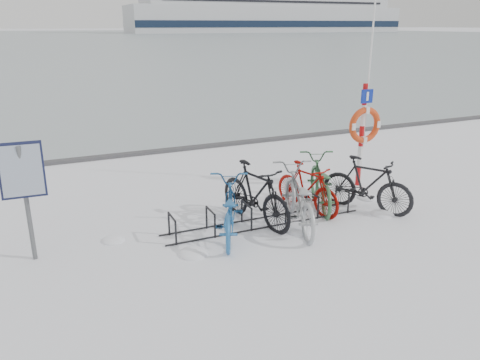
% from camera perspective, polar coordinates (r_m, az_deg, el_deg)
% --- Properties ---
extents(ground, '(900.00, 900.00, 0.00)m').
position_cam_1_polar(ground, '(9.04, 2.89, -5.28)').
color(ground, white).
rests_on(ground, ground).
extents(ice_sheet, '(400.00, 298.00, 0.02)m').
position_cam_1_polar(ice_sheet, '(162.46, -23.39, 15.75)').
color(ice_sheet, '#95A3A9').
rests_on(ice_sheet, ground).
extents(quay_edge, '(400.00, 0.25, 0.10)m').
position_cam_1_polar(quay_edge, '(14.26, -7.78, 3.72)').
color(quay_edge, '#3F3F42').
rests_on(quay_edge, ground).
extents(bike_rack, '(4.00, 0.48, 0.46)m').
position_cam_1_polar(bike_rack, '(8.97, 2.91, -4.22)').
color(bike_rack, black).
rests_on(bike_rack, ground).
extents(info_board, '(0.66, 0.28, 1.95)m').
position_cam_1_polar(info_board, '(7.91, -24.96, 0.31)').
color(info_board, '#595B5E').
rests_on(info_board, ground).
extents(lifebuoy_station, '(0.83, 0.23, 4.34)m').
position_cam_1_polar(lifebuoy_station, '(11.06, 14.91, 6.47)').
color(lifebuoy_station, '#AA0D10').
rests_on(lifebuoy_station, ground).
extents(cruise_ferry, '(130.27, 24.59, 42.80)m').
position_cam_1_polar(cruise_ferry, '(228.59, 3.52, 20.45)').
color(cruise_ferry, silver).
rests_on(cruise_ferry, ground).
extents(bike_0, '(1.45, 2.11, 1.05)m').
position_cam_1_polar(bike_0, '(8.38, -1.41, -3.34)').
color(bike_0, '#205B96').
rests_on(bike_0, ground).
extents(bike_1, '(1.02, 2.07, 1.20)m').
position_cam_1_polar(bike_1, '(8.89, 1.85, -1.52)').
color(bike_1, black).
rests_on(bike_1, ground).
extents(bike_2, '(1.37, 2.33, 1.15)m').
position_cam_1_polar(bike_2, '(8.81, 7.11, -2.01)').
color(bike_2, '#9B9EA1').
rests_on(bike_2, ground).
extents(bike_3, '(0.89, 1.77, 1.02)m').
position_cam_1_polar(bike_3, '(9.59, 8.20, -0.74)').
color(bike_3, '#8F0B05').
rests_on(bike_3, ground).
extents(bike_4, '(1.44, 2.17, 1.08)m').
position_cam_1_polar(bike_4, '(9.89, 9.73, -0.07)').
color(bike_4, '#31603A').
rests_on(bike_4, ground).
extents(bike_5, '(1.48, 1.89, 1.14)m').
position_cam_1_polar(bike_5, '(9.83, 15.25, -0.37)').
color(bike_5, black).
rests_on(bike_5, ground).
extents(snow_drifts, '(5.92, 1.83, 0.21)m').
position_cam_1_polar(snow_drifts, '(9.17, 5.36, -4.98)').
color(snow_drifts, white).
rests_on(snow_drifts, ground).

